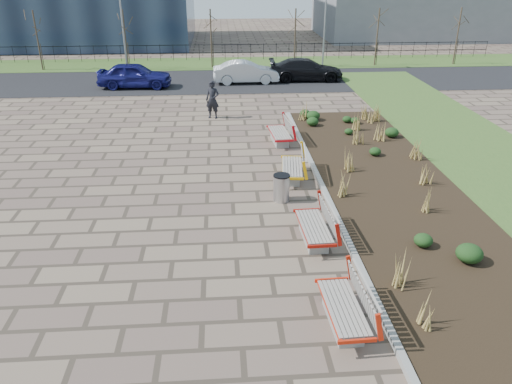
{
  "coord_description": "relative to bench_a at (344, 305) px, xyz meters",
  "views": [
    {
      "loc": [
        0.54,
        -10.27,
        7.09
      ],
      "look_at": [
        1.5,
        3.0,
        0.9
      ],
      "focal_mm": 35.0,
      "sensor_mm": 36.0,
      "label": 1
    }
  ],
  "objects": [
    {
      "name": "lamp_east",
      "position": [
        5.0,
        27.9,
        2.54
      ],
      "size": [
        0.24,
        0.6,
        6.0
      ],
      "primitive_type": null,
      "color": "gray",
      "rests_on": "grass_verge_far"
    },
    {
      "name": "grass_verge_far",
      "position": [
        -3.0,
        29.9,
        -0.48
      ],
      "size": [
        80.0,
        5.0,
        0.04
      ],
      "primitive_type": "cube",
      "color": "#33511E",
      "rests_on": "ground"
    },
    {
      "name": "tree_a",
      "position": [
        -15.0,
        28.4,
        1.54
      ],
      "size": [
        1.4,
        1.4,
        4.0
      ],
      "primitive_type": null,
      "color": "#4C3D2D",
      "rests_on": "grass_verge_far"
    },
    {
      "name": "tree_e",
      "position": [
        9.0,
        28.4,
        1.54
      ],
      "size": [
        1.4,
        1.4,
        4.0
      ],
      "primitive_type": null,
      "color": "#4C3D2D",
      "rests_on": "grass_verge_far"
    },
    {
      "name": "bench_a",
      "position": [
        0.0,
        0.0,
        0.0
      ],
      "size": [
        0.97,
        2.13,
        1.0
      ],
      "primitive_type": null,
      "rotation": [
        0.0,
        0.0,
        0.04
      ],
      "color": "red",
      "rests_on": "ground"
    },
    {
      "name": "tree_b",
      "position": [
        -9.0,
        28.4,
        1.54
      ],
      "size": [
        1.4,
        1.4,
        4.0
      ],
      "primitive_type": null,
      "color": "#4C3D2D",
      "rests_on": "grass_verge_far"
    },
    {
      "name": "road",
      "position": [
        -3.0,
        23.9,
        -0.49
      ],
      "size": [
        80.0,
        7.0,
        0.02
      ],
      "primitive_type": "cube",
      "color": "black",
      "rests_on": "ground"
    },
    {
      "name": "car_blue",
      "position": [
        -7.62,
        22.47,
        0.27
      ],
      "size": [
        4.46,
        1.96,
        1.5
      ],
      "primitive_type": "imported",
      "rotation": [
        0.0,
        0.0,
        1.53
      ],
      "color": "navy",
      "rests_on": "road"
    },
    {
      "name": "tree_d",
      "position": [
        3.0,
        28.4,
        1.54
      ],
      "size": [
        1.4,
        1.4,
        4.0
      ],
      "primitive_type": null,
      "color": "#4C3D2D",
      "rests_on": "grass_verge_far"
    },
    {
      "name": "bench_b",
      "position": [
        0.0,
        3.54,
        0.0
      ],
      "size": [
        0.98,
        2.13,
        1.0
      ],
      "primitive_type": null,
      "rotation": [
        0.0,
        0.0,
        0.04
      ],
      "color": "#A5140B",
      "rests_on": "ground"
    },
    {
      "name": "tree_c",
      "position": [
        -3.0,
        28.4,
        1.54
      ],
      "size": [
        1.4,
        1.4,
        4.0
      ],
      "primitive_type": null,
      "color": "#4C3D2D",
      "rests_on": "grass_verge_far"
    },
    {
      "name": "railing_fence",
      "position": [
        -3.0,
        31.4,
        0.14
      ],
      "size": [
        44.0,
        0.1,
        1.2
      ],
      "primitive_type": null,
      "color": "black",
      "rests_on": "grass_verge_far"
    },
    {
      "name": "planting_bed",
      "position": [
        3.25,
        6.9,
        -0.45
      ],
      "size": [
        4.5,
        18.0,
        0.1
      ],
      "primitive_type": "cube",
      "color": "black",
      "rests_on": "ground"
    },
    {
      "name": "ground",
      "position": [
        -3.0,
        1.9,
        -0.5
      ],
      "size": [
        120.0,
        120.0,
        0.0
      ],
      "primitive_type": "plane",
      "color": "#6F5D4C",
      "rests_on": "ground"
    },
    {
      "name": "planting_curb",
      "position": [
        0.92,
        6.9,
        -0.42
      ],
      "size": [
        0.16,
        18.0,
        0.15
      ],
      "primitive_type": "cube",
      "color": "gray",
      "rests_on": "ground"
    },
    {
      "name": "car_black",
      "position": [
        3.09,
        23.73,
        0.21
      ],
      "size": [
        4.8,
        2.1,
        1.38
      ],
      "primitive_type": "imported",
      "rotation": [
        0.0,
        0.0,
        1.53
      ],
      "color": "black",
      "rests_on": "road"
    },
    {
      "name": "tree_f",
      "position": [
        15.0,
        28.4,
        1.54
      ],
      "size": [
        1.4,
        1.4,
        4.0
      ],
      "primitive_type": null,
      "color": "#4C3D2D",
      "rests_on": "grass_verge_far"
    },
    {
      "name": "litter_bin",
      "position": [
        -0.59,
        6.13,
        -0.06
      ],
      "size": [
        0.52,
        0.52,
        0.88
      ],
      "primitive_type": "cylinder",
      "color": "#B2B2B7",
      "rests_on": "ground"
    },
    {
      "name": "pedestrian",
      "position": [
        -2.85,
        15.67,
        0.42
      ],
      "size": [
        0.76,
        0.61,
        1.83
      ],
      "primitive_type": "imported",
      "rotation": [
        0.0,
        0.0,
        -0.28
      ],
      "color": "black",
      "rests_on": "ground"
    },
    {
      "name": "bench_d",
      "position": [
        0.0,
        11.78,
        0.0
      ],
      "size": [
        1.05,
        2.16,
        1.0
      ],
      "primitive_type": null,
      "rotation": [
        0.0,
        0.0,
        0.07
      ],
      "color": "red",
      "rests_on": "ground"
    },
    {
      "name": "lamp_west",
      "position": [
        -9.0,
        27.9,
        2.54
      ],
      "size": [
        0.24,
        0.6,
        6.0
      ],
      "primitive_type": null,
      "color": "gray",
      "rests_on": "grass_verge_far"
    },
    {
      "name": "bench_c",
      "position": [
        0.0,
        7.91,
        0.0
      ],
      "size": [
        1.14,
        2.19,
        1.0
      ],
      "primitive_type": null,
      "rotation": [
        0.0,
        0.0,
        -0.12
      ],
      "color": "#FFB30D",
      "rests_on": "ground"
    },
    {
      "name": "car_silver",
      "position": [
        -0.81,
        23.25,
        0.2
      ],
      "size": [
        4.15,
        1.55,
        1.35
      ],
      "primitive_type": "imported",
      "rotation": [
        0.0,
        0.0,
        1.6
      ],
      "color": "silver",
      "rests_on": "road"
    }
  ]
}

